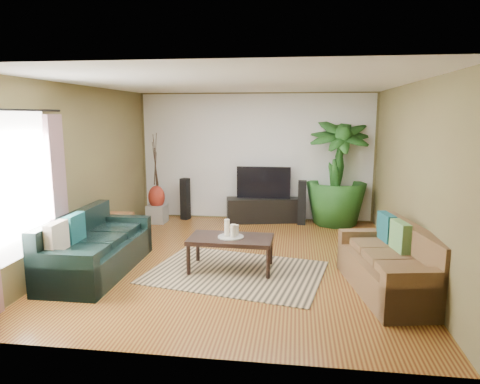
% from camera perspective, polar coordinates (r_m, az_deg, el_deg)
% --- Properties ---
extents(floor, '(5.50, 5.50, 0.00)m').
position_cam_1_polar(floor, '(6.77, -0.23, -9.08)').
color(floor, olive).
rests_on(floor, ground).
extents(ceiling, '(5.50, 5.50, 0.00)m').
position_cam_1_polar(ceiling, '(6.40, -0.24, 14.35)').
color(ceiling, white).
rests_on(ceiling, ground).
extents(wall_back, '(5.00, 0.00, 5.00)m').
position_cam_1_polar(wall_back, '(9.17, 2.11, 4.68)').
color(wall_back, brown).
rests_on(wall_back, ground).
extents(wall_front, '(5.00, 0.00, 5.00)m').
position_cam_1_polar(wall_front, '(3.79, -5.89, -3.46)').
color(wall_front, brown).
rests_on(wall_front, ground).
extents(wall_left, '(0.00, 5.50, 5.50)m').
position_cam_1_polar(wall_left, '(7.23, -20.30, 2.53)').
color(wall_left, brown).
rests_on(wall_left, ground).
extents(wall_right, '(0.00, 5.50, 5.50)m').
position_cam_1_polar(wall_right, '(6.60, 21.82, 1.74)').
color(wall_right, brown).
rests_on(wall_right, ground).
extents(backwall_panel, '(4.90, 0.00, 4.90)m').
position_cam_1_polar(backwall_panel, '(9.16, 2.10, 4.67)').
color(backwall_panel, white).
rests_on(backwall_panel, ground).
extents(window_pane, '(0.00, 1.80, 1.80)m').
position_cam_1_polar(window_pane, '(5.86, -27.41, 0.81)').
color(window_pane, white).
rests_on(window_pane, ground).
extents(curtain_far, '(0.08, 0.35, 2.20)m').
position_cam_1_polar(curtain_far, '(6.49, -23.11, -0.27)').
color(curtain_far, gray).
rests_on(curtain_far, ground).
extents(curtain_rod, '(0.03, 1.90, 0.03)m').
position_cam_1_polar(curtain_rod, '(5.77, -27.74, 9.66)').
color(curtain_rod, black).
rests_on(curtain_rod, ground).
extents(sofa_left, '(0.90, 2.08, 0.85)m').
position_cam_1_polar(sofa_left, '(6.51, -18.45, -6.49)').
color(sofa_left, black).
rests_on(sofa_left, floor).
extents(sofa_right, '(1.13, 1.91, 0.85)m').
position_cam_1_polar(sofa_right, '(5.81, 19.28, -8.57)').
color(sofa_right, brown).
rests_on(sofa_right, floor).
extents(area_rug, '(2.72, 2.16, 0.01)m').
position_cam_1_polar(area_rug, '(6.27, -0.55, -10.63)').
color(area_rug, tan).
rests_on(area_rug, floor).
extents(coffee_table, '(1.22, 0.69, 0.49)m').
position_cam_1_polar(coffee_table, '(6.30, -1.23, -8.20)').
color(coffee_table, black).
rests_on(coffee_table, floor).
extents(candle_tray, '(0.37, 0.37, 0.02)m').
position_cam_1_polar(candle_tray, '(6.23, -1.24, -5.98)').
color(candle_tray, '#979791').
rests_on(candle_tray, coffee_table).
extents(candle_tall, '(0.08, 0.08, 0.24)m').
position_cam_1_polar(candle_tall, '(6.23, -1.75, -4.74)').
color(candle_tall, '#F0E2CA').
rests_on(candle_tall, candle_tray).
extents(candle_mid, '(0.08, 0.08, 0.19)m').
position_cam_1_polar(candle_mid, '(6.16, -0.93, -5.19)').
color(candle_mid, '#F3E8CD').
rests_on(candle_mid, candle_tray).
extents(candle_short, '(0.08, 0.08, 0.15)m').
position_cam_1_polar(candle_short, '(6.25, -0.52, -5.10)').
color(candle_short, beige).
rests_on(candle_short, candle_tray).
extents(tv_stand, '(1.60, 0.78, 0.51)m').
position_cam_1_polar(tv_stand, '(9.08, 3.13, -2.38)').
color(tv_stand, black).
rests_on(tv_stand, floor).
extents(television, '(1.13, 0.06, 0.66)m').
position_cam_1_polar(television, '(8.97, 3.17, 1.29)').
color(television, black).
rests_on(television, tv_stand).
extents(speaker_left, '(0.21, 0.22, 0.90)m').
position_cam_1_polar(speaker_left, '(9.32, -7.31, -0.91)').
color(speaker_left, black).
rests_on(speaker_left, floor).
extents(speaker_right, '(0.17, 0.19, 0.91)m').
position_cam_1_polar(speaker_right, '(8.89, 8.25, -1.42)').
color(speaker_right, black).
rests_on(speaker_right, floor).
extents(potted_plant, '(1.25, 1.25, 2.18)m').
position_cam_1_polar(potted_plant, '(8.94, 12.78, 2.60)').
color(potted_plant, '#20541C').
rests_on(potted_plant, floor).
extents(plant_pot, '(0.40, 0.40, 0.31)m').
position_cam_1_polar(plant_pot, '(9.11, 12.54, -3.21)').
color(plant_pot, black).
rests_on(plant_pot, floor).
extents(pedestal, '(0.39, 0.39, 0.38)m').
position_cam_1_polar(pedestal, '(9.17, -10.99, -2.87)').
color(pedestal, '#999896').
rests_on(pedestal, floor).
extents(vase, '(0.34, 0.34, 0.48)m').
position_cam_1_polar(vase, '(9.09, -11.07, -0.66)').
color(vase, maroon).
rests_on(vase, pedestal).
extents(side_table, '(0.52, 0.52, 0.54)m').
position_cam_1_polar(side_table, '(7.77, -16.21, -4.85)').
color(side_table, brown).
rests_on(side_table, floor).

